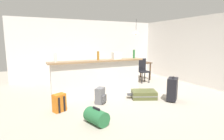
% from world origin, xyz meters
% --- Properties ---
extents(ground_plane, '(13.00, 13.00, 0.05)m').
position_xyz_m(ground_plane, '(0.00, 0.00, -0.03)').
color(ground_plane, '#ADA393').
extents(wall_back, '(6.60, 0.10, 2.50)m').
position_xyz_m(wall_back, '(0.00, 3.05, 1.25)').
color(wall_back, silver).
rests_on(wall_back, ground_plane).
extents(wall_right, '(0.10, 6.00, 2.50)m').
position_xyz_m(wall_right, '(3.05, 0.30, 1.25)').
color(wall_right, silver).
rests_on(wall_right, ground_plane).
extents(partition_half_wall, '(2.80, 0.20, 1.01)m').
position_xyz_m(partition_half_wall, '(-0.71, 0.49, 0.50)').
color(partition_half_wall, silver).
rests_on(partition_half_wall, ground_plane).
extents(bar_countertop, '(2.96, 0.40, 0.05)m').
position_xyz_m(bar_countertop, '(-0.71, 0.49, 1.03)').
color(bar_countertop, '#93704C').
rests_on(bar_countertop, partition_half_wall).
extents(bottle_white, '(0.06, 0.06, 0.24)m').
position_xyz_m(bottle_white, '(-1.96, 0.42, 1.17)').
color(bottle_white, silver).
rests_on(bottle_white, bar_countertop).
extents(bottle_amber, '(0.07, 0.07, 0.26)m').
position_xyz_m(bottle_amber, '(-0.72, 0.47, 1.19)').
color(bottle_amber, '#9E661E').
rests_on(bottle_amber, bar_countertop).
extents(bottle_green, '(0.07, 0.07, 0.28)m').
position_xyz_m(bottle_green, '(0.54, 0.46, 1.20)').
color(bottle_green, '#2D6B38').
rests_on(bottle_green, bar_countertop).
extents(grocery_bag, '(0.26, 0.18, 0.22)m').
position_xyz_m(grocery_bag, '(-0.10, 0.46, 1.17)').
color(grocery_bag, silver).
rests_on(grocery_bag, bar_countertop).
extents(dining_table, '(1.10, 0.80, 0.74)m').
position_xyz_m(dining_table, '(1.49, 1.76, 0.65)').
color(dining_table, '#4C331E').
rests_on(dining_table, ground_plane).
extents(dining_chair_near_partition, '(0.43, 0.43, 0.93)m').
position_xyz_m(dining_chair_near_partition, '(1.47, 1.25, 0.52)').
color(dining_chair_near_partition, black).
rests_on(dining_chair_near_partition, ground_plane).
extents(pendant_lamp, '(0.34, 0.34, 0.64)m').
position_xyz_m(pendant_lamp, '(1.50, 1.81, 1.97)').
color(pendant_lamp, black).
extents(suitcase_flat_olive, '(0.89, 0.73, 0.22)m').
position_xyz_m(suitcase_flat_olive, '(0.30, -0.47, 0.11)').
color(suitcase_flat_olive, '#51562D').
rests_on(suitcase_flat_olive, ground_plane).
extents(backpack_grey, '(0.34, 0.34, 0.42)m').
position_xyz_m(backpack_grey, '(-0.99, -0.34, 0.20)').
color(backpack_grey, slate).
rests_on(backpack_grey, ground_plane).
extents(duffel_bag_green, '(0.43, 0.55, 0.34)m').
position_xyz_m(duffel_bag_green, '(-1.51, -1.42, 0.15)').
color(duffel_bag_green, '#286B3D').
rests_on(duffel_bag_green, ground_plane).
extents(suitcase_upright_black, '(0.49, 0.46, 0.67)m').
position_xyz_m(suitcase_upright_black, '(0.87, -0.99, 0.33)').
color(suitcase_upright_black, black).
rests_on(suitcase_upright_black, ground_plane).
extents(backpack_orange, '(0.33, 0.31, 0.42)m').
position_xyz_m(backpack_orange, '(-2.06, -0.43, 0.20)').
color(backpack_orange, orange).
rests_on(backpack_orange, ground_plane).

